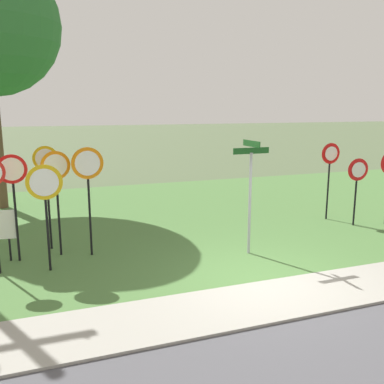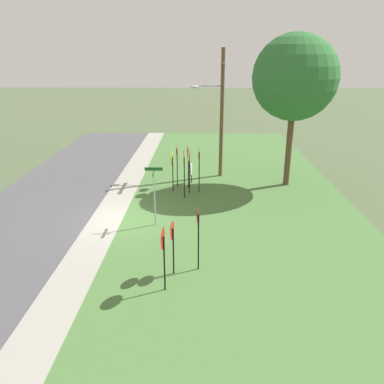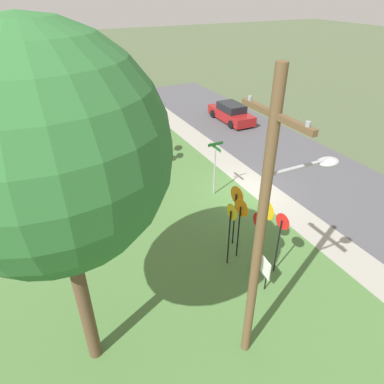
{
  "view_description": "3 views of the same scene",
  "coord_description": "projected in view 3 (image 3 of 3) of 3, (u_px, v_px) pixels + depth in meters",
  "views": [
    {
      "loc": [
        -4.21,
        -7.27,
        3.66
      ],
      "look_at": [
        -0.39,
        3.3,
        1.37
      ],
      "focal_mm": 39.11,
      "sensor_mm": 36.0,
      "label": 1
    },
    {
      "loc": [
        17.07,
        3.83,
        7.65
      ],
      "look_at": [
        0.17,
        3.42,
        1.57
      ],
      "focal_mm": 35.84,
      "sensor_mm": 36.0,
      "label": 2
    },
    {
      "loc": [
        -12.33,
        9.28,
        9.2
      ],
      "look_at": [
        -0.35,
        3.37,
        1.09
      ],
      "focal_mm": 31.92,
      "sensor_mm": 36.0,
      "label": 3
    }
  ],
  "objects": [
    {
      "name": "ground_plane",
      "position": [
        247.0,
        192.0,
        17.74
      ],
      "size": [
        160.0,
        160.0,
        0.0
      ],
      "primitive_type": "plane",
      "color": "#4C5B3D"
    },
    {
      "name": "road_asphalt",
      "position": [
        317.0,
        173.0,
        19.55
      ],
      "size": [
        44.0,
        6.4,
        0.01
      ],
      "primitive_type": "cube",
      "color": "#4C4C51",
      "rests_on": "ground_plane"
    },
    {
      "name": "sidewalk_strip",
      "position": [
        260.0,
        188.0,
        18.02
      ],
      "size": [
        44.0,
        1.6,
        0.06
      ],
      "primitive_type": "cube",
      "color": "#99968C",
      "rests_on": "ground_plane"
    },
    {
      "name": "grass_median",
      "position": [
        137.0,
        222.0,
        15.46
      ],
      "size": [
        44.0,
        12.0,
        0.04
      ],
      "primitive_type": "cube",
      "color": "#477038",
      "rests_on": "ground_plane"
    },
    {
      "name": "stop_sign_near_left",
      "position": [
        266.0,
        216.0,
        12.77
      ],
      "size": [
        0.77,
        0.09,
        2.41
      ],
      "rotation": [
        0.0,
        0.0,
        -0.02
      ],
      "color": "black",
      "rests_on": "grass_median"
    },
    {
      "name": "stop_sign_near_right",
      "position": [
        231.0,
        223.0,
        12.17
      ],
      "size": [
        0.62,
        0.09,
        2.68
      ],
      "rotation": [
        0.0,
        0.0,
        -0.01
      ],
      "color": "black",
      "rests_on": "grass_median"
    },
    {
      "name": "stop_sign_far_left",
      "position": [
        236.0,
        203.0,
        13.16
      ],
      "size": [
        0.76,
        0.11,
        2.69
      ],
      "rotation": [
        0.0,
        0.0,
        0.08
      ],
      "color": "black",
      "rests_on": "grass_median"
    },
    {
      "name": "stop_sign_far_center",
      "position": [
        258.0,
        231.0,
        11.86
      ],
      "size": [
        0.68,
        0.1,
        2.56
      ],
      "rotation": [
        0.0,
        0.0,
        -0.03
      ],
      "color": "black",
      "rests_on": "grass_median"
    },
    {
      "name": "stop_sign_far_right",
      "position": [
        240.0,
        216.0,
        12.55
      ],
      "size": [
        0.69,
        0.13,
        2.6
      ],
      "rotation": [
        0.0,
        0.0,
        0.14
      ],
      "color": "black",
      "rests_on": "grass_median"
    },
    {
      "name": "stop_sign_center_tall",
      "position": [
        280.0,
        232.0,
        11.85
      ],
      "size": [
        0.6,
        0.12,
        2.57
      ],
      "rotation": [
        0.0,
        0.0,
        0.11
      ],
      "color": "black",
      "rests_on": "grass_median"
    },
    {
      "name": "yield_sign_near_left",
      "position": [
        158.0,
        131.0,
        20.31
      ],
      "size": [
        0.76,
        0.12,
        2.33
      ],
      "rotation": [
        0.0,
        0.0,
        -0.07
      ],
      "color": "black",
      "rests_on": "grass_median"
    },
    {
      "name": "yield_sign_near_right",
      "position": [
        148.0,
        140.0,
        18.77
      ],
      "size": [
        0.67,
        0.11,
        2.5
      ],
      "rotation": [
        0.0,
        0.0,
        -0.04
      ],
      "color": "black",
      "rests_on": "grass_median"
    },
    {
      "name": "yield_sign_far_left",
      "position": [
        161.0,
        141.0,
        19.53
      ],
      "size": [
        0.68,
        0.13,
        2.1
      ],
      "rotation": [
        0.0,
        0.0,
        -0.13
      ],
      "color": "black",
      "rests_on": "grass_median"
    },
    {
      "name": "street_name_post",
      "position": [
        215.0,
        164.0,
        16.61
      ],
      "size": [
        0.96,
        0.82,
        2.83
      ],
      "rotation": [
        0.0,
        0.0,
        0.01
      ],
      "color": "#9EA0A8",
      "rests_on": "grass_median"
    },
    {
      "name": "utility_pole",
      "position": [
        265.0,
        228.0,
        7.88
      ],
      "size": [
        2.1,
        2.1,
        8.03
      ],
      "color": "brown",
      "rests_on": "grass_median"
    },
    {
      "name": "notice_board",
      "position": [
        261.0,
        264.0,
        11.9
      ],
      "size": [
        1.1,
        0.15,
        1.25
      ],
      "rotation": [
        0.0,
        0.0,
        -0.11
      ],
      "color": "black",
      "rests_on": "grass_median"
    },
    {
      "name": "oak_tree_left",
      "position": [
        48.0,
        153.0,
        6.62
      ],
      "size": [
        4.88,
        4.88,
        8.84
      ],
      "color": "brown",
      "rests_on": "grass_median"
    },
    {
      "name": "parked_sedan_distant",
      "position": [
        231.0,
        113.0,
        26.66
      ],
      "size": [
        4.47,
        1.91,
        1.39
      ],
      "rotation": [
        0.0,
        0.0,
        0.0
      ],
      "color": "maroon",
      "rests_on": "road_asphalt"
    }
  ]
}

